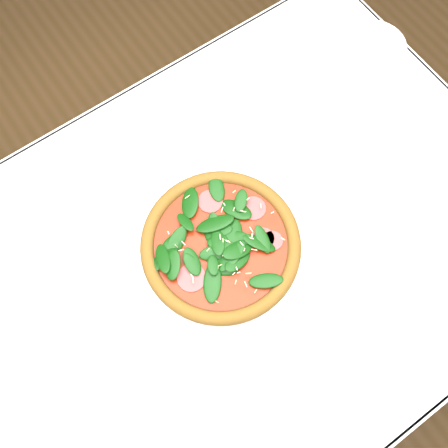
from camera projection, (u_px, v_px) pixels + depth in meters
ground at (218, 327)px, 1.59m from camera, size 6.00×6.00×0.00m
dining_table at (214, 279)px, 0.97m from camera, size 1.21×0.81×0.75m
plate at (221, 247)px, 0.88m from camera, size 0.33×0.33×0.01m
pizza at (221, 244)px, 0.87m from camera, size 0.32×0.32×0.04m
saucer_far at (375, 46)px, 1.03m from camera, size 0.13×0.13×0.01m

